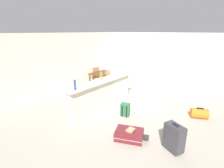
# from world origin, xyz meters

# --- Properties ---
(ground_plane) EXTENTS (13.00, 13.00, 0.05)m
(ground_plane) POSITION_xyz_m (0.00, 0.00, -0.03)
(ground_plane) COLOR #ADA393
(wall_back) EXTENTS (6.60, 0.10, 2.50)m
(wall_back) POSITION_xyz_m (0.00, 3.05, 1.25)
(wall_back) COLOR silver
(wall_back) RESTS_ON ground_plane
(wall_right) EXTENTS (0.10, 6.00, 2.50)m
(wall_right) POSITION_xyz_m (3.05, 0.30, 1.25)
(wall_right) COLOR silver
(wall_right) RESTS_ON ground_plane
(partition_half_wall) EXTENTS (2.80, 0.20, 0.97)m
(partition_half_wall) POSITION_xyz_m (-0.63, 0.52, 0.49)
(partition_half_wall) COLOR silver
(partition_half_wall) RESTS_ON ground_plane
(bar_countertop) EXTENTS (2.96, 0.40, 0.05)m
(bar_countertop) POSITION_xyz_m (-0.63, 0.52, 1.00)
(bar_countertop) COLOR white
(bar_countertop) RESTS_ON partition_half_wall
(bottle_blue) EXTENTS (0.06, 0.06, 0.29)m
(bottle_blue) POSITION_xyz_m (-1.84, 0.44, 1.17)
(bottle_blue) COLOR #284C89
(bottle_blue) RESTS_ON bar_countertop
(bottle_amber) EXTENTS (0.07, 0.07, 0.25)m
(bottle_amber) POSITION_xyz_m (-0.64, 0.58, 1.15)
(bottle_amber) COLOR #9E661E
(bottle_amber) RESTS_ON bar_countertop
(bottle_white) EXTENTS (0.06, 0.06, 0.22)m
(bottle_white) POSITION_xyz_m (0.60, 0.48, 1.14)
(bottle_white) COLOR silver
(bottle_white) RESTS_ON bar_countertop
(grocery_bag) EXTENTS (0.26, 0.18, 0.22)m
(grocery_bag) POSITION_xyz_m (-0.05, 0.48, 1.13)
(grocery_bag) COLOR silver
(grocery_bag) RESTS_ON bar_countertop
(dining_table) EXTENTS (1.10, 0.80, 0.74)m
(dining_table) POSITION_xyz_m (0.95, 1.97, 0.65)
(dining_table) COLOR #4C331E
(dining_table) RESTS_ON ground_plane
(dining_chair_near_partition) EXTENTS (0.48, 0.48, 0.93)m
(dining_chair_near_partition) POSITION_xyz_m (0.86, 1.40, 0.52)
(dining_chair_near_partition) COLOR #9E754C
(dining_chair_near_partition) RESTS_ON ground_plane
(dining_chair_far_side) EXTENTS (0.44, 0.44, 0.93)m
(dining_chair_far_side) POSITION_xyz_m (0.97, 2.51, 0.52)
(dining_chair_far_side) COLOR #9E754C
(dining_chair_far_side) RESTS_ON ground_plane
(suitcase_flat_maroon) EXTENTS (0.73, 0.89, 0.22)m
(suitcase_flat_maroon) POSITION_xyz_m (-1.50, -1.15, 0.11)
(suitcase_flat_maroon) COLOR maroon
(suitcase_flat_maroon) RESTS_ON ground_plane
(suitcase_upright_charcoal) EXTENTS (0.40, 0.50, 0.67)m
(suitcase_upright_charcoal) POSITION_xyz_m (-1.24, -2.14, 0.33)
(suitcase_upright_charcoal) COLOR #38383D
(suitcase_upright_charcoal) RESTS_ON ground_plane
(backpack_green) EXTENTS (0.31, 0.33, 0.42)m
(backpack_green) POSITION_xyz_m (-0.59, -0.38, 0.20)
(backpack_green) COLOR #286B3D
(backpack_green) RESTS_ON ground_plane
(duffel_bag_orange) EXTENTS (0.48, 0.56, 0.34)m
(duffel_bag_orange) POSITION_xyz_m (0.73, -2.23, 0.15)
(duffel_bag_orange) COLOR orange
(duffel_bag_orange) RESTS_ON ground_plane
(book_stack) EXTENTS (0.26, 0.22, 0.05)m
(book_stack) POSITION_xyz_m (-1.51, -1.19, 0.25)
(book_stack) COLOR #AD2D2D
(book_stack) RESTS_ON suitcase_flat_maroon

